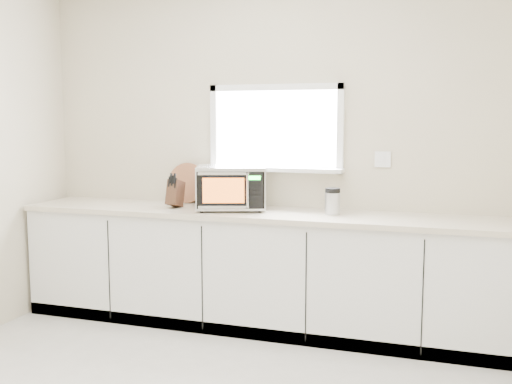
% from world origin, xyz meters
% --- Properties ---
extents(back_wall, '(4.00, 0.17, 2.70)m').
position_xyz_m(back_wall, '(0.00, 2.00, 1.36)').
color(back_wall, '#BBAF95').
rests_on(back_wall, ground).
extents(cabinets, '(3.92, 0.60, 0.88)m').
position_xyz_m(cabinets, '(0.00, 1.70, 0.44)').
color(cabinets, silver).
rests_on(cabinets, ground).
extents(countertop, '(3.92, 0.64, 0.04)m').
position_xyz_m(countertop, '(0.00, 1.69, 0.90)').
color(countertop, beige).
rests_on(countertop, cabinets).
extents(microwave, '(0.63, 0.56, 0.34)m').
position_xyz_m(microwave, '(-0.28, 1.71, 1.10)').
color(microwave, black).
rests_on(microwave, countertop).
extents(knife_block, '(0.09, 0.20, 0.28)m').
position_xyz_m(knife_block, '(-0.74, 1.67, 1.04)').
color(knife_block, '#472819').
rests_on(knife_block, countertop).
extents(cutting_board, '(0.34, 0.08, 0.34)m').
position_xyz_m(cutting_board, '(-0.76, 1.94, 1.09)').
color(cutting_board, '#97593A').
rests_on(cutting_board, countertop).
extents(coffee_grinder, '(0.12, 0.12, 0.20)m').
position_xyz_m(coffee_grinder, '(0.52, 1.73, 1.02)').
color(coffee_grinder, silver).
rests_on(coffee_grinder, countertop).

